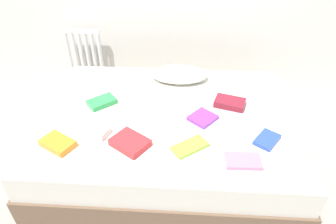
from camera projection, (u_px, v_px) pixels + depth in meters
The scene contains 13 objects.
ground_plane at pixel (168, 159), 2.68m from camera, with size 8.00×8.00×0.00m, color #9E998E.
bed at pixel (168, 138), 2.53m from camera, with size 2.00×1.50×0.50m.
radiator at pixel (85, 54), 3.45m from camera, with size 0.41×0.04×0.59m.
pillow at pixel (179, 74), 2.76m from camera, with size 0.51×0.31×0.11m, color white.
textbook_lime at pixel (190, 147), 2.06m from camera, with size 0.25×0.12×0.02m, color #8CC638.
textbook_green at pixel (102, 102), 2.47m from camera, with size 0.22×0.14×0.04m, color green.
textbook_maroon at pixel (230, 103), 2.45m from camera, with size 0.24×0.15×0.05m, color maroon.
textbook_blue at pixel (267, 140), 2.11m from camera, with size 0.19×0.13×0.03m, color #2847B7.
textbook_orange at pixel (58, 143), 2.07m from camera, with size 0.23×0.15×0.05m, color orange.
textbook_white at pixel (96, 131), 2.17m from camera, with size 0.17×0.13×0.05m, color white.
textbook_red at pixel (130, 143), 2.07m from camera, with size 0.24×0.19×0.05m, color red.
textbook_pink at pixel (243, 161), 1.95m from camera, with size 0.23×0.14×0.03m, color pink.
textbook_purple at pixel (203, 118), 2.31m from camera, with size 0.17×0.18×0.03m, color purple.
Camera 1 is at (0.12, -1.89, 1.93)m, focal length 32.37 mm.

